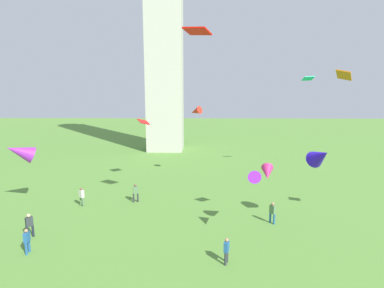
% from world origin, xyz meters
% --- Properties ---
extents(person_0, '(0.48, 0.50, 1.71)m').
position_xyz_m(person_0, '(-11.92, 14.47, 0.97)').
color(person_0, '#1E2333').
rests_on(person_0, ground_plane).
extents(person_1, '(0.51, 0.38, 1.71)m').
position_xyz_m(person_1, '(-6.10, 21.41, 0.97)').
color(person_1, '#2D3338').
rests_on(person_1, ground_plane).
extents(person_2, '(0.46, 0.50, 1.68)m').
position_xyz_m(person_2, '(5.27, 17.13, 0.95)').
color(person_2, '#235693').
rests_on(person_2, ground_plane).
extents(person_3, '(0.51, 0.46, 1.69)m').
position_xyz_m(person_3, '(-10.62, 20.29, 0.96)').
color(person_3, '#51754C').
rests_on(person_3, ground_plane).
extents(person_4, '(0.37, 0.47, 1.58)m').
position_xyz_m(person_4, '(1.27, 11.59, 0.90)').
color(person_4, '#2D3338').
rests_on(person_4, ground_plane).
extents(person_5, '(0.26, 0.50, 1.60)m').
position_xyz_m(person_5, '(-10.90, 12.43, 0.91)').
color(person_5, '#235693').
rests_on(person_5, ground_plane).
extents(kite_flying_0, '(1.17, 1.35, 0.63)m').
position_xyz_m(kite_flying_0, '(7.78, 12.91, 10.78)').
color(kite_flying_0, '#C5660F').
extents(kite_flying_1, '(1.57, 2.27, 1.88)m').
position_xyz_m(kite_flying_1, '(8.06, 15.90, 5.51)').
color(kite_flying_1, '#2D12D9').
extents(kite_flying_2, '(1.98, 1.80, 0.50)m').
position_xyz_m(kite_flying_2, '(-0.49, 15.76, 13.77)').
color(kite_flying_2, red).
extents(kite_flying_4, '(0.95, 1.36, 1.12)m').
position_xyz_m(kite_flying_4, '(3.79, 13.08, 5.05)').
color(kite_flying_4, '#C1266C').
extents(kite_flying_5, '(2.84, 2.63, 2.17)m').
position_xyz_m(kite_flying_5, '(-15.56, 20.01, 4.94)').
color(kite_flying_5, purple).
extents(kite_flying_6, '(1.46, 1.83, 1.48)m').
position_xyz_m(kite_flying_6, '(3.69, 15.94, 3.78)').
color(kite_flying_6, '#8C25E8').
extents(kite_flying_7, '(1.42, 1.06, 0.53)m').
position_xyz_m(kite_flying_7, '(12.66, 31.93, 11.64)').
color(kite_flying_7, '#14B7A1').
extents(kite_flying_8, '(1.38, 1.54, 0.74)m').
position_xyz_m(kite_flying_8, '(-6.28, 27.08, 6.86)').
color(kite_flying_8, red).
extents(kite_flying_9, '(1.69, 1.59, 1.22)m').
position_xyz_m(kite_flying_9, '(-0.73, 29.04, 7.87)').
color(kite_flying_9, red).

